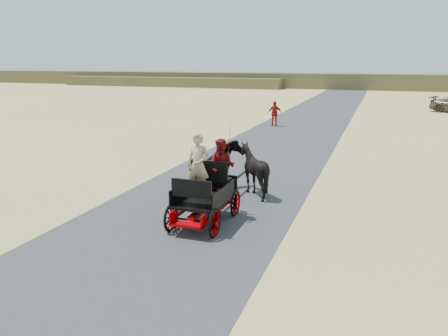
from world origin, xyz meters
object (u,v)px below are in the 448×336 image
(horse_left, at_px, (223,167))
(pedestrian, at_px, (275,114))
(horse_right, at_px, (254,170))
(carriage, at_px, (205,210))

(horse_left, distance_m, pedestrian, 15.91)
(horse_right, relative_size, pedestrian, 0.98)
(horse_left, xyz_separation_m, horse_right, (1.10, 0.00, 0.00))
(carriage, relative_size, horse_left, 1.20)
(horse_right, xyz_separation_m, pedestrian, (-3.00, 15.80, 0.01))
(horse_left, distance_m, horse_right, 1.10)
(carriage, height_order, pedestrian, pedestrian)
(pedestrian, bearing_deg, horse_left, 82.41)
(carriage, relative_size, pedestrian, 1.39)
(horse_left, bearing_deg, horse_right, -180.00)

